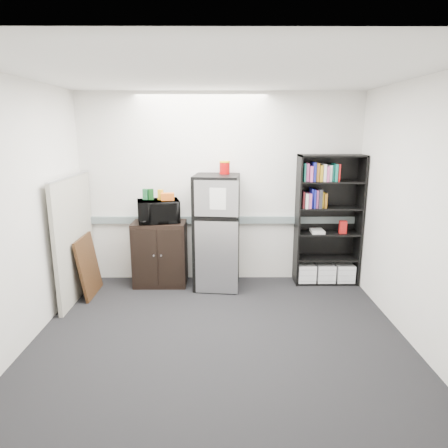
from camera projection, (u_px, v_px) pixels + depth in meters
name	position (u px, v px, depth m)	size (l,w,h in m)	color
floor	(220.00, 336.00, 4.34)	(4.00, 4.00, 0.00)	black
wall_back	(220.00, 189.00, 5.73)	(4.00, 0.02, 2.70)	silver
wall_right	(417.00, 214.00, 4.04)	(0.02, 3.50, 2.70)	silver
wall_left	(21.00, 215.00, 4.02)	(0.02, 3.50, 2.70)	silver
ceiling	(219.00, 73.00, 3.71)	(4.00, 3.50, 0.02)	white
electrical_raceway	(220.00, 220.00, 5.81)	(3.92, 0.05, 0.10)	slate
wall_note	(196.00, 175.00, 5.68)	(0.14, 0.00, 0.10)	white
bookshelf	(328.00, 221.00, 5.66)	(0.90, 0.34, 1.85)	black
cubicle_partition	(75.00, 238.00, 5.20)	(0.06, 1.30, 1.62)	#A4A091
cabinet	(160.00, 253.00, 5.69)	(0.74, 0.49, 0.92)	black
microwave	(158.00, 211.00, 5.53)	(0.56, 0.38, 0.31)	black
snack_box_a	(146.00, 194.00, 5.51)	(0.07, 0.05, 0.15)	#18572E
snack_box_b	(151.00, 194.00, 5.51)	(0.07, 0.05, 0.15)	#0D3912
snack_box_c	(161.00, 195.00, 5.51)	(0.07, 0.05, 0.14)	gold
snack_bag	(168.00, 197.00, 5.47)	(0.18, 0.10, 0.10)	#CA5514
refrigerator	(217.00, 232.00, 5.54)	(0.66, 0.69, 1.59)	black
coffee_can	(225.00, 167.00, 5.46)	(0.15, 0.15, 0.20)	#A00707
framed_poster	(89.00, 266.00, 5.35)	(0.16, 0.63, 0.80)	black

